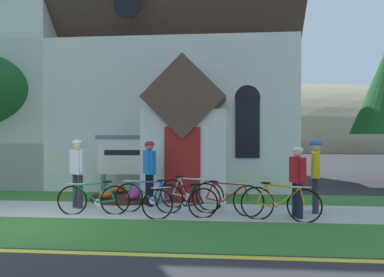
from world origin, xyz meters
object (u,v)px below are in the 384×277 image
Objects in this scene: bicycle_white at (280,203)px; cyclist_in_white_jersey at (78,167)px; church_sign at (132,156)px; bicycle_red at (191,194)px; cyclist_in_blue_jersey at (298,177)px; bicycle_blue at (149,197)px; cyclist_in_orange_jersey at (316,170)px; bicycle_orange at (94,199)px; bicycle_green at (226,199)px; cyclist_in_red_jersey at (149,168)px; bicycle_yellow at (181,202)px.

bicycle_white is 5.10m from cyclist_in_white_jersey.
church_sign reaches higher than bicycle_red.
bicycle_red is 2.68m from cyclist_in_blue_jersey.
bicycle_white is (4.03, -2.98, -0.83)m from church_sign.
cyclist_in_blue_jersey is (3.46, -0.29, 0.56)m from bicycle_blue.
cyclist_in_white_jersey is (-0.92, -1.98, -0.18)m from church_sign.
bicycle_white is at bearing -29.19° from bicycle_red.
church_sign is 5.42m from cyclist_in_orange_jersey.
bicycle_orange is at bearing -179.10° from cyclist_in_blue_jersey.
cyclist_in_orange_jersey reaches higher than bicycle_green.
cyclist_in_red_jersey is (-4.14, 0.56, -0.02)m from cyclist_in_orange_jersey.
bicycle_white is at bearing -11.83° from bicycle_blue.
bicycle_blue is 1.29m from bicycle_orange.
cyclist_in_blue_jersey reaches higher than bicycle_blue.
bicycle_green reaches higher than bicycle_yellow.
church_sign is at bearing 139.59° from bicycle_green.
bicycle_yellow is 0.96× the size of cyclist_in_white_jersey.
church_sign reaches higher than bicycle_white.
bicycle_red is 1.05× the size of cyclist_in_blue_jersey.
bicycle_green is 1.70m from cyclist_in_blue_jersey.
bicycle_red is at bearing 175.05° from cyclist_in_orange_jersey.
bicycle_blue is 1.87m from bicycle_green.
cyclist_in_white_jersey reaches higher than bicycle_green.
cyclist_in_orange_jersey is 5.91m from cyclist_in_white_jersey.
bicycle_orange is 1.72m from cyclist_in_red_jersey.
bicycle_blue is at bearing 16.54° from bicycle_orange.
bicycle_orange is 0.97× the size of cyclist_in_white_jersey.
cyclist_in_white_jersey reaches higher than cyclist_in_blue_jersey.
bicycle_yellow is at bearing -173.20° from cyclist_in_blue_jersey.
bicycle_green is 1.00× the size of bicycle_orange.
bicycle_green is 0.98× the size of cyclist_in_orange_jersey.
bicycle_orange is (-1.24, -0.37, -0.01)m from bicycle_blue.
cyclist_in_orange_jersey is at bearing 46.37° from cyclist_in_blue_jersey.
cyclist_in_red_jersey reaches higher than bicycle_orange.
bicycle_orange is at bearing -173.19° from cyclist_in_orange_jersey.
bicycle_green is at bearing -170.36° from cyclist_in_orange_jersey.
cyclist_in_blue_jersey is (4.47, -2.64, -0.29)m from church_sign.
church_sign is 3.59m from bicycle_yellow.
cyclist_in_blue_jersey is (0.44, 0.34, 0.55)m from bicycle_white.
bicycle_blue is at bearing -176.32° from cyclist_in_orange_jersey.
church_sign is 2.81m from bicycle_red.
bicycle_orange is at bearing 176.42° from bicycle_white.
bicycle_orange is at bearing -132.42° from cyclist_in_red_jersey.
cyclist_in_red_jersey is at bearing 165.28° from bicycle_red.
bicycle_green is 3.88m from cyclist_in_white_jersey.
cyclist_in_blue_jersey is (2.50, -0.81, 0.54)m from bicycle_red.
bicycle_red is at bearing 162.00° from cyclist_in_blue_jersey.
bicycle_green is 2.25m from cyclist_in_orange_jersey.
bicycle_white is at bearing -137.14° from cyclist_in_orange_jersey.
cyclist_in_orange_jersey is (2.12, 0.36, 0.65)m from bicycle_green.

